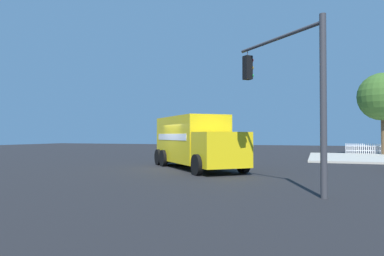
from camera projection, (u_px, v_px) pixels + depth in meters
ground_plane at (176, 168)px, 20.10m from camera, size 100.00×100.00×0.00m
delivery_truck at (195, 141)px, 20.07m from camera, size 7.11×7.55×2.98m
traffic_light_primary at (291, 82)px, 11.87m from camera, size 3.18×3.08×5.57m
picket_fence_run at (377, 149)px, 33.36m from camera, size 5.50×0.05×0.95m
shade_tree_near at (382, 97)px, 32.41m from camera, size 4.40×4.40×7.51m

